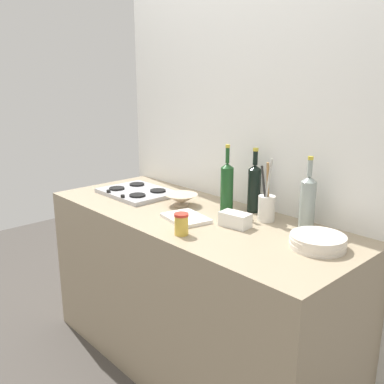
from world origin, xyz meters
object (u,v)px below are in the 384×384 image
Objects in this scene: stovetop_hob at (137,192)px; cutting_board at (186,218)px; wine_bottle_mid_left at (308,201)px; utensil_crock at (267,206)px; wine_bottle_leftmost at (227,187)px; mixing_bowl at (181,199)px; plate_stack at (318,241)px; butter_dish at (235,220)px; condiment_jar_front at (181,224)px; wine_bottle_mid_right at (254,187)px.

cutting_board is at bearing -10.75° from stovetop_hob.
utensil_crock is (-0.19, -0.06, -0.05)m from wine_bottle_mid_left.
wine_bottle_mid_left is (0.42, 0.10, -0.01)m from wine_bottle_leftmost.
wine_bottle_mid_left is 1.86× the size of mixing_bowl.
butter_dish is at bearing -172.29° from plate_stack.
mixing_bowl is (0.37, 0.04, 0.02)m from stovetop_hob.
wine_bottle_leftmost is at bearing 102.32° from condiment_jar_front.
wine_bottle_leftmost is at bearing 143.59° from butter_dish.
stovetop_hob is 0.87m from utensil_crock.
wine_bottle_leftmost is at bearing 76.80° from cutting_board.
mixing_bowl is at bearing -178.99° from plate_stack.
stovetop_hob is at bearing -177.33° from plate_stack.
utensil_crock is at bearing -27.99° from wine_bottle_mid_right.
condiment_jar_front is 0.43× the size of cutting_board.
wine_bottle_mid_left is at bearing 15.80° from mixing_bowl.
cutting_board is at bearing -36.45° from mixing_bowl.
utensil_crock is 1.35× the size of cutting_board.
butter_dish is 0.62× the size of cutting_board.
utensil_crock reaches higher than butter_dish.
plate_stack is at bearing 14.24° from cutting_board.
plate_stack is 0.67m from cutting_board.
wine_bottle_mid_right is at bearing 68.47° from cutting_board.
wine_bottle_leftmost is 1.95× the size of mixing_bowl.
wine_bottle_mid_right is 0.17m from utensil_crock.
condiment_jar_front is (0.34, -0.30, 0.01)m from mixing_bowl.
mixing_bowl is (-0.85, -0.01, 0.01)m from plate_stack.
wine_bottle_mid_right is 2.35× the size of butter_dish.
utensil_crock is at bearing 15.48° from mixing_bowl.
mixing_bowl is at bearing 143.55° from cutting_board.
mixing_bowl is (-0.68, -0.19, -0.10)m from wine_bottle_mid_left.
plate_stack is at bearing 1.01° from mixing_bowl.
stovetop_hob is at bearing 159.75° from condiment_jar_front.
utensil_crock is (-0.36, 0.12, 0.05)m from plate_stack.
wine_bottle_mid_right is 1.08× the size of utensil_crock.
wine_bottle_leftmost reaches higher than plate_stack.
wine_bottle_mid_right reaches higher than utensil_crock.
wine_bottle_mid_right is 3.38× the size of condiment_jar_front.
butter_dish is at bearing 24.82° from cutting_board.
wine_bottle_mid_left is (1.05, 0.23, 0.12)m from stovetop_hob.
wine_bottle_mid_right is (0.71, 0.25, 0.12)m from stovetop_hob.
wine_bottle_mid_left is 0.21m from utensil_crock.
stovetop_hob is 1.27× the size of wine_bottle_mid_right.
plate_stack is 0.75× the size of utensil_crock.
condiment_jar_front is (-0.33, -0.50, -0.08)m from wine_bottle_mid_left.
plate_stack is 0.85m from mixing_bowl.
stovetop_hob is 1.25× the size of wine_bottle_mid_left.
wine_bottle_mid_right reaches higher than butter_dish.
wine_bottle_mid_right is (0.09, 0.12, -0.00)m from wine_bottle_leftmost.
mixing_bowl is 0.79× the size of cutting_board.
wine_bottle_mid_left is 0.60m from cutting_board.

